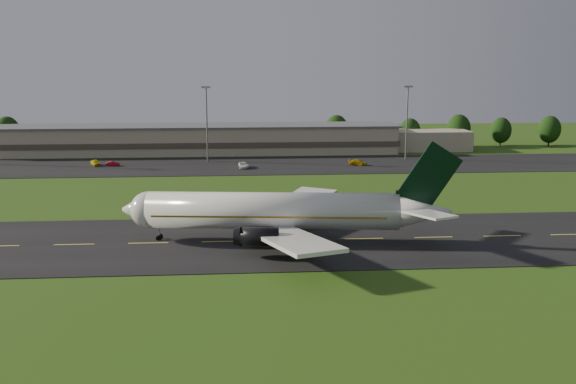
{
  "coord_description": "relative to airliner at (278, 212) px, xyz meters",
  "views": [
    {
      "loc": [
        14.28,
        -94.57,
        27.22
      ],
      "look_at": [
        21.78,
        8.0,
        6.0
      ],
      "focal_mm": 40.0,
      "sensor_mm": 36.0,
      "label": 1
    }
  ],
  "objects": [
    {
      "name": "service_vehicle_c",
      "position": [
        -4.94,
        67.98,
        -3.84
      ],
      "size": [
        2.81,
        5.36,
        1.44
      ],
      "primitive_type": "imported",
      "rotation": [
        0.0,
        0.0,
        0.08
      ],
      "color": "silver",
      "rests_on": "apron"
    },
    {
      "name": "apron",
      "position": [
        -19.7,
        72.09,
        -4.61
      ],
      "size": [
        260.0,
        30.0,
        0.1
      ],
      "primitive_type": "cube",
      "color": "black",
      "rests_on": "ground"
    },
    {
      "name": "airliner",
      "position": [
        0.0,
        0.0,
        0.0
      ],
      "size": [
        51.23,
        41.94,
        15.57
      ],
      "rotation": [
        0.0,
        0.0,
        -0.11
      ],
      "color": "white",
      "rests_on": "ground"
    },
    {
      "name": "ground",
      "position": [
        -19.7,
        0.09,
        -4.66
      ],
      "size": [
        360.0,
        360.0,
        0.0
      ],
      "primitive_type": "plane",
      "color": "#2B4B12",
      "rests_on": "ground"
    },
    {
      "name": "taxiway",
      "position": [
        -19.7,
        0.09,
        -4.61
      ],
      "size": [
        220.0,
        30.0,
        0.1
      ],
      "primitive_type": "cube",
      "color": "black",
      "rests_on": "ground"
    },
    {
      "name": "service_vehicle_a",
      "position": [
        -43.67,
        74.7,
        -3.81
      ],
      "size": [
        3.6,
        4.74,
        1.51
      ],
      "primitive_type": "imported",
      "rotation": [
        0.0,
        0.0,
        0.47
      ],
      "color": "#D1C20C",
      "rests_on": "apron"
    },
    {
      "name": "light_mast_east",
      "position": [
        40.3,
        80.09,
        8.08
      ],
      "size": [
        2.4,
        1.2,
        20.35
      ],
      "color": "gray",
      "rests_on": "ground"
    },
    {
      "name": "service_vehicle_d",
      "position": [
        25.06,
        70.23,
        -3.86
      ],
      "size": [
        5.24,
        3.49,
        1.41
      ],
      "primitive_type": "imported",
      "rotation": [
        0.0,
        0.0,
        1.23
      ],
      "color": "#C59D0B",
      "rests_on": "apron"
    },
    {
      "name": "service_vehicle_b",
      "position": [
        -39.02,
        73.58,
        -3.98
      ],
      "size": [
        3.6,
        1.41,
        1.17
      ],
      "primitive_type": "imported",
      "rotation": [
        0.0,
        0.0,
        1.62
      ],
      "color": "#A80B1E",
      "rests_on": "apron"
    },
    {
      "name": "tree_line",
      "position": [
        15.81,
        106.19,
        0.53
      ],
      "size": [
        193.7,
        8.97,
        10.46
      ],
      "color": "black",
      "rests_on": "ground"
    },
    {
      "name": "terminal",
      "position": [
        -13.3,
        96.27,
        -0.67
      ],
      "size": [
        145.0,
        16.0,
        8.4
      ],
      "color": "tan",
      "rests_on": "ground"
    },
    {
      "name": "light_mast_centre",
      "position": [
        -14.7,
        80.09,
        8.08
      ],
      "size": [
        2.4,
        1.2,
        20.35
      ],
      "color": "gray",
      "rests_on": "ground"
    }
  ]
}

